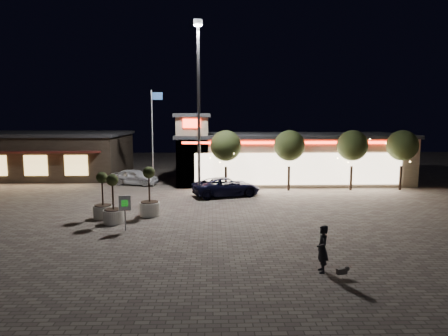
{
  "coord_description": "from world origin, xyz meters",
  "views": [
    {
      "loc": [
        2.92,
        -20.11,
        5.83
      ],
      "look_at": [
        3.7,
        6.0,
        2.46
      ],
      "focal_mm": 32.0,
      "sensor_mm": 36.0,
      "label": 1
    }
  ],
  "objects_px": {
    "pedestrian": "(322,249)",
    "planter_mid": "(113,208)",
    "white_sedan": "(135,177)",
    "planter_left": "(103,204)",
    "pickup_truck": "(226,187)",
    "valet_sign": "(125,206)"
  },
  "relations": [
    {
      "from": "pedestrian",
      "to": "planter_mid",
      "type": "distance_m",
      "value": 12.03
    },
    {
      "from": "white_sedan",
      "to": "pedestrian",
      "type": "height_order",
      "value": "pedestrian"
    },
    {
      "from": "white_sedan",
      "to": "planter_mid",
      "type": "height_order",
      "value": "planter_mid"
    },
    {
      "from": "pedestrian",
      "to": "planter_left",
      "type": "height_order",
      "value": "planter_left"
    },
    {
      "from": "pedestrian",
      "to": "pickup_truck",
      "type": "bearing_deg",
      "value": -167.29
    },
    {
      "from": "pickup_truck",
      "to": "white_sedan",
      "type": "relative_size",
      "value": 1.24
    },
    {
      "from": "planter_left",
      "to": "valet_sign",
      "type": "relative_size",
      "value": 1.48
    },
    {
      "from": "planter_left",
      "to": "valet_sign",
      "type": "distance_m",
      "value": 3.18
    },
    {
      "from": "planter_left",
      "to": "planter_mid",
      "type": "height_order",
      "value": "planter_mid"
    },
    {
      "from": "pedestrian",
      "to": "valet_sign",
      "type": "height_order",
      "value": "valet_sign"
    },
    {
      "from": "pickup_truck",
      "to": "pedestrian",
      "type": "bearing_deg",
      "value": 175.42
    },
    {
      "from": "planter_left",
      "to": "pickup_truck",
      "type": "bearing_deg",
      "value": 40.49
    },
    {
      "from": "white_sedan",
      "to": "planter_left",
      "type": "height_order",
      "value": "planter_left"
    },
    {
      "from": "planter_left",
      "to": "pedestrian",
      "type": "bearing_deg",
      "value": -38.77
    },
    {
      "from": "pedestrian",
      "to": "planter_mid",
      "type": "xyz_separation_m",
      "value": [
        -9.57,
        7.29,
        -0.06
      ]
    },
    {
      "from": "pickup_truck",
      "to": "planter_left",
      "type": "relative_size",
      "value": 1.85
    },
    {
      "from": "planter_left",
      "to": "planter_mid",
      "type": "xyz_separation_m",
      "value": [
        0.86,
        -1.08,
        0.01
      ]
    },
    {
      "from": "white_sedan",
      "to": "planter_left",
      "type": "distance_m",
      "value": 11.41
    },
    {
      "from": "planter_left",
      "to": "valet_sign",
      "type": "xyz_separation_m",
      "value": [
        1.82,
        -2.57,
        0.44
      ]
    },
    {
      "from": "pickup_truck",
      "to": "white_sedan",
      "type": "distance_m",
      "value": 9.27
    },
    {
      "from": "valet_sign",
      "to": "pickup_truck",
      "type": "bearing_deg",
      "value": 57.98
    },
    {
      "from": "white_sedan",
      "to": "planter_left",
      "type": "xyz_separation_m",
      "value": [
        0.37,
        -11.4,
        0.15
      ]
    }
  ]
}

